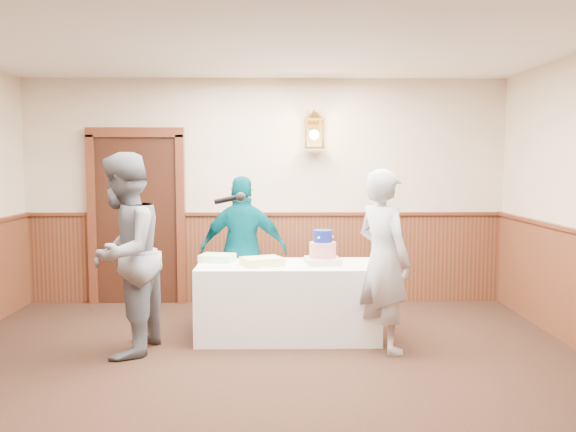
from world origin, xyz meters
name	(u,v)px	position (x,y,z in m)	size (l,w,h in m)	color
ground	(255,415)	(0.00, 0.00, 0.00)	(7.00, 7.00, 0.00)	black
room_shell	(250,195)	(-0.05, 0.45, 1.52)	(6.02, 7.02, 2.81)	#C7B395
display_table	(288,301)	(0.26, 1.90, 0.38)	(1.80, 0.80, 0.75)	white
tiered_cake	(323,251)	(0.61, 1.87, 0.88)	(0.36, 0.36, 0.34)	beige
sheet_cake_yellow	(262,261)	(0.00, 1.82, 0.79)	(0.38, 0.29, 0.08)	#EBEB8C
sheet_cake_green	(217,258)	(-0.46, 2.05, 0.79)	(0.33, 0.26, 0.08)	#ABEFA8
interviewer	(124,254)	(-1.25, 1.39, 0.93)	(1.54, 0.99, 1.86)	slate
baker	(383,261)	(1.14, 1.44, 0.85)	(0.62, 0.41, 1.71)	#A6A6AC
assistant_p	(244,250)	(-0.22, 2.44, 0.81)	(0.95, 0.39, 1.62)	#014652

